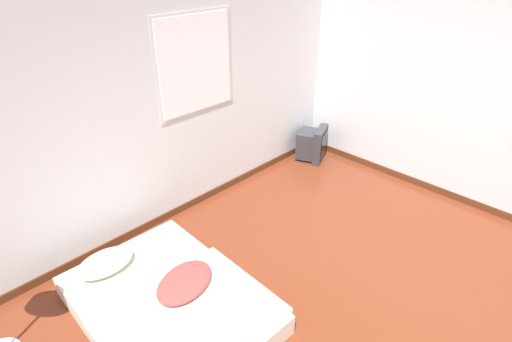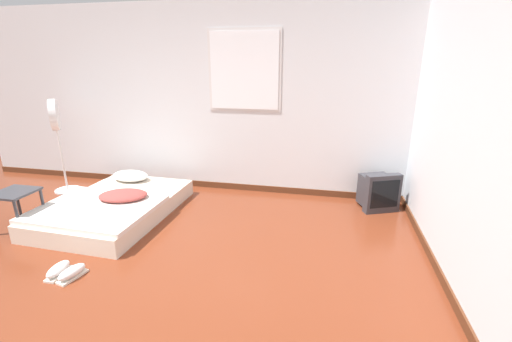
{
  "view_description": "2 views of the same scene",
  "coord_description": "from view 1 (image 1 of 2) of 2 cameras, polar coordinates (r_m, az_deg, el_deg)",
  "views": [
    {
      "loc": [
        -2.11,
        -0.7,
        2.82
      ],
      "look_at": [
        0.59,
        1.93,
        0.66
      ],
      "focal_mm": 28.0,
      "sensor_mm": 36.0,
      "label": 1
    },
    {
      "loc": [
        1.61,
        -1.92,
        1.83
      ],
      "look_at": [
        0.82,
        1.81,
        0.6
      ],
      "focal_mm": 24.0,
      "sensor_mm": 36.0,
      "label": 2
    }
  ],
  "objects": [
    {
      "name": "wall_back",
      "position": [
        4.32,
        -13.33,
        8.22
      ],
      "size": [
        7.73,
        0.08,
        2.6
      ],
      "color": "silver",
      "rests_on": "ground_plane"
    },
    {
      "name": "crt_tv",
      "position": [
        5.98,
        8.08,
        3.84
      ],
      "size": [
        0.52,
        0.51,
        0.5
      ],
      "color": "#333338",
      "rests_on": "ground_plane"
    },
    {
      "name": "mattress_bed",
      "position": [
        3.69,
        -12.38,
        -17.95
      ],
      "size": [
        1.33,
        1.84,
        0.35
      ],
      "color": "beige",
      "rests_on": "ground_plane"
    }
  ]
}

